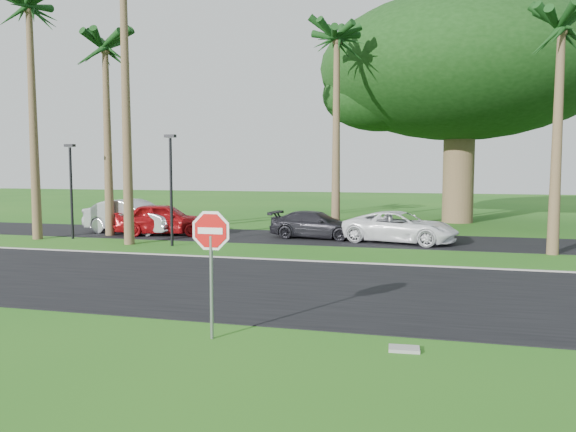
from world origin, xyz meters
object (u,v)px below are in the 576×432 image
(stop_sign_near, at_px, (211,248))
(car_red, at_px, (164,219))
(car_dark, at_px, (316,225))
(car_silver, at_px, (133,217))
(car_minivan, at_px, (400,228))

(stop_sign_near, height_order, car_red, stop_sign_near)
(car_red, xyz_separation_m, car_dark, (7.36, 0.65, -0.15))
(car_silver, bearing_deg, stop_sign_near, -136.39)
(car_silver, xyz_separation_m, car_dark, (9.21, 0.34, -0.21))
(stop_sign_near, bearing_deg, car_red, 120.01)
(car_silver, distance_m, car_red, 1.87)
(car_dark, height_order, car_minivan, car_minivan)
(car_silver, relative_size, car_minivan, 1.03)
(car_red, distance_m, car_minivan, 11.24)
(stop_sign_near, bearing_deg, car_silver, 124.53)
(stop_sign_near, distance_m, car_silver, 18.29)
(car_silver, bearing_deg, car_minivan, -81.97)
(car_dark, bearing_deg, car_red, 100.33)
(car_silver, bearing_deg, car_dark, -78.82)
(car_minivan, bearing_deg, car_dark, 94.44)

